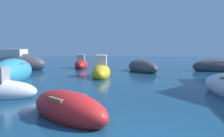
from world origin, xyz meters
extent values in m
ellipsoid|color=#B21E1E|center=(-1.95, 1.71, 0.29)|extent=(3.20, 2.66, 1.04)
cube|color=brown|center=(-1.95, 1.71, 0.64)|extent=(1.02, 1.11, 0.08)
ellipsoid|color=#B21E1E|center=(-5.64, 15.72, 0.30)|extent=(1.77, 3.28, 1.10)
cube|color=gray|center=(-5.60, 15.47, 0.97)|extent=(0.89, 1.31, 0.68)
ellipsoid|color=teal|center=(-7.89, 8.15, 0.47)|extent=(2.70, 4.79, 1.70)
cube|color=brown|center=(-7.89, 8.15, 1.02)|extent=(1.65, 1.17, 0.08)
ellipsoid|color=gold|center=(-2.59, 10.01, 0.31)|extent=(1.62, 3.25, 1.12)
cube|color=beige|center=(-2.62, 10.26, 1.07)|extent=(0.87, 1.42, 0.85)
ellipsoid|color=#3F3F47|center=(6.42, 14.75, 0.36)|extent=(4.02, 1.62, 1.32)
cube|color=brown|center=(6.42, 14.75, 0.80)|extent=(0.84, 1.21, 0.08)
ellipsoid|color=#3F3F47|center=(-10.89, 13.37, 0.52)|extent=(5.34, 2.34, 1.90)
cube|color=beige|center=(-11.31, 13.35, 1.46)|extent=(2.35, 1.56, 0.74)
ellipsoid|color=#3F3F47|center=(0.19, 13.63, 0.35)|extent=(3.28, 3.94, 1.28)
cube|color=brown|center=(0.19, 13.63, 0.78)|extent=(1.37, 1.26, 0.08)
camera|label=1|loc=(0.18, -4.10, 2.10)|focal=34.12mm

